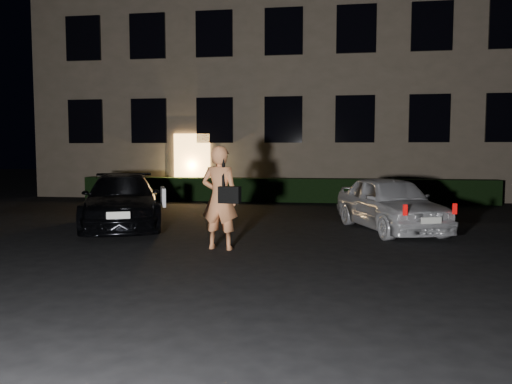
# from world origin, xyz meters

# --- Properties ---
(ground) EXTENTS (80.00, 80.00, 0.00)m
(ground) POSITION_xyz_m (0.00, 0.00, 0.00)
(ground) COLOR black
(ground) RESTS_ON ground
(building) EXTENTS (20.00, 8.11, 12.00)m
(building) POSITION_xyz_m (-0.00, 14.99, 6.00)
(building) COLOR #6D604E
(building) RESTS_ON ground
(hedge) EXTENTS (15.00, 0.70, 0.85)m
(hedge) POSITION_xyz_m (0.00, 10.50, 0.42)
(hedge) COLOR black
(hedge) RESTS_ON ground
(sedan) EXTENTS (3.24, 4.69, 1.26)m
(sedan) POSITION_xyz_m (-3.28, 3.86, 0.63)
(sedan) COLOR black
(sedan) RESTS_ON ground
(hatch) EXTENTS (2.62, 4.01, 1.27)m
(hatch) POSITION_xyz_m (3.10, 4.16, 0.63)
(hatch) COLOR silver
(hatch) RESTS_ON ground
(man) EXTENTS (0.81, 0.55, 1.93)m
(man) POSITION_xyz_m (-0.29, 1.41, 0.97)
(man) COLOR #D5804D
(man) RESTS_ON ground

